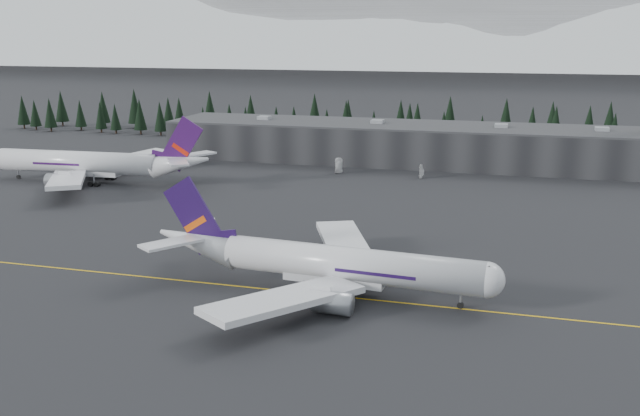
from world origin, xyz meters
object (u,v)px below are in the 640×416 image
(jet_parked, at_px, (97,163))
(gse_vehicle_b, at_px, (422,176))
(jet_main, at_px, (321,262))
(gse_vehicle_a, at_px, (339,171))
(terminal, at_px, (407,143))

(jet_parked, relative_size, gse_vehicle_b, 15.92)
(jet_main, bearing_deg, gse_vehicle_b, 92.41)
(jet_parked, bearing_deg, gse_vehicle_b, -163.83)
(gse_vehicle_a, bearing_deg, gse_vehicle_b, -13.96)
(jet_main, bearing_deg, jet_parked, 145.85)
(jet_main, distance_m, gse_vehicle_a, 102.64)
(terminal, height_order, gse_vehicle_b, terminal)
(terminal, bearing_deg, gse_vehicle_b, -71.44)
(jet_parked, bearing_deg, terminal, -147.38)
(jet_main, xyz_separation_m, gse_vehicle_a, (-22.53, 100.04, -4.35))
(jet_main, bearing_deg, gse_vehicle_a, 106.86)
(terminal, bearing_deg, jet_main, -87.34)
(jet_parked, xyz_separation_m, gse_vehicle_a, (62.80, 32.60, -4.92))
(jet_parked, height_order, gse_vehicle_a, jet_parked)
(terminal, distance_m, gse_vehicle_b, 28.39)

